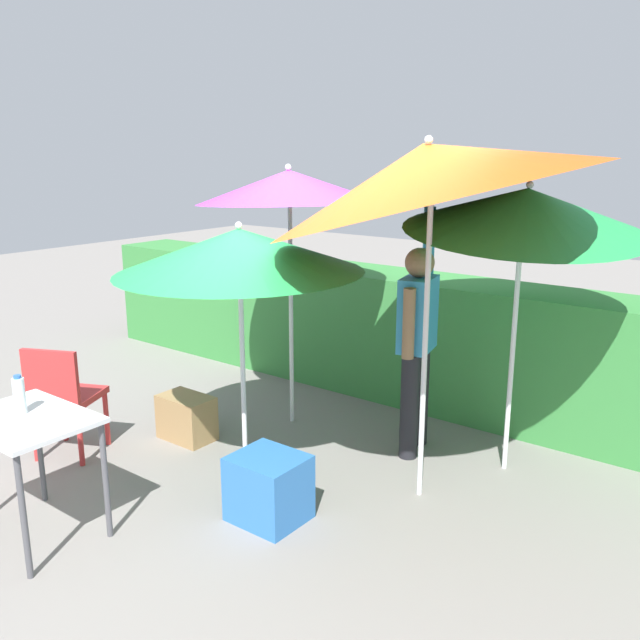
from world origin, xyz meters
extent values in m
plane|color=gray|center=(0.00, 0.00, 0.00)|extent=(24.00, 24.00, 0.00)
cube|color=#38843D|center=(0.00, 1.91, 0.59)|extent=(8.00, 0.70, 1.17)
cylinder|color=silver|center=(-0.35, -0.15, 0.74)|extent=(0.04, 0.04, 1.48)
cone|color=green|center=(-0.35, -0.15, 1.63)|extent=(1.72, 1.72, 0.33)
sphere|color=silver|center=(-0.35, -0.15, 1.80)|extent=(0.05, 0.05, 0.05)
cylinder|color=silver|center=(1.17, 1.02, 0.88)|extent=(0.04, 0.04, 1.76)
cone|color=green|center=(1.19, 1.03, 1.91)|extent=(1.68, 1.67, 0.56)
sphere|color=silver|center=(1.20, 1.04, 2.07)|extent=(0.05, 0.05, 0.05)
cylinder|color=silver|center=(-0.65, 0.75, 0.94)|extent=(0.04, 0.04, 1.88)
cone|color=purple|center=(-0.65, 0.75, 2.01)|extent=(1.51, 1.51, 0.35)
sphere|color=silver|center=(-0.65, 0.74, 2.16)|extent=(0.05, 0.05, 0.05)
cylinder|color=silver|center=(0.86, 0.29, 0.99)|extent=(0.04, 0.04, 1.98)
cone|color=#EA5919|center=(0.87, 0.25, 2.16)|extent=(2.14, 2.10, 0.99)
sphere|color=silver|center=(0.88, 0.20, 2.35)|extent=(0.05, 0.05, 0.05)
cylinder|color=black|center=(0.44, 1.03, 0.41)|extent=(0.14, 0.14, 0.82)
cylinder|color=black|center=(0.51, 0.75, 0.41)|extent=(0.14, 0.14, 0.82)
cube|color=#338EC6|center=(0.47, 0.89, 1.10)|extent=(0.30, 0.40, 0.56)
sphere|color=#8C6647|center=(0.47, 0.89, 1.49)|extent=(0.22, 0.22, 0.22)
cylinder|color=#338EC6|center=(0.42, 1.11, 1.60)|extent=(0.11, 0.11, 0.56)
cylinder|color=#8C6647|center=(0.53, 0.66, 1.08)|extent=(0.11, 0.11, 0.52)
cylinder|color=#B72D2D|center=(-1.52, -0.51, 0.22)|extent=(0.04, 0.04, 0.44)
cylinder|color=#B72D2D|center=(-1.86, -0.67, 0.22)|extent=(0.04, 0.04, 0.44)
cylinder|color=#B72D2D|center=(-1.36, -0.86, 0.22)|extent=(0.04, 0.04, 0.44)
cylinder|color=#B72D2D|center=(-1.70, -1.02, 0.22)|extent=(0.04, 0.04, 0.44)
cube|color=#B72D2D|center=(-1.61, -0.76, 0.47)|extent=(0.58, 0.58, 0.05)
cube|color=#B72D2D|center=(-1.53, -0.95, 0.69)|extent=(0.42, 0.22, 0.40)
cube|color=#2D6BB7|center=(0.25, -0.57, 0.21)|extent=(0.45, 0.39, 0.43)
cube|color=#9E7A4C|center=(-1.10, -0.05, 0.18)|extent=(0.45, 0.28, 0.37)
cylinder|color=#4C4C51|center=(-0.39, -1.31, 0.37)|extent=(0.04, 0.04, 0.74)
cylinder|color=#4C4C51|center=(-1.11, -1.31, 0.37)|extent=(0.04, 0.04, 0.74)
cylinder|color=#4C4C51|center=(-0.39, -1.83, 0.37)|extent=(0.04, 0.04, 0.74)
cube|color=silver|center=(-0.75, -1.57, 0.76)|extent=(0.80, 0.60, 0.03)
cylinder|color=silver|center=(-0.82, -1.55, 0.88)|extent=(0.07, 0.07, 0.22)
cylinder|color=#2D60B7|center=(-0.82, -1.55, 1.00)|extent=(0.04, 0.04, 0.02)
camera|label=1|loc=(2.85, -3.44, 2.30)|focal=37.71mm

